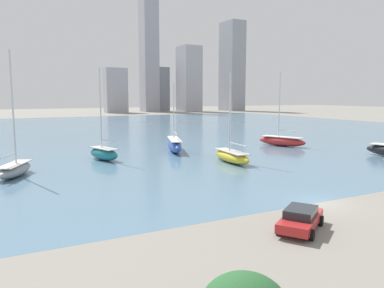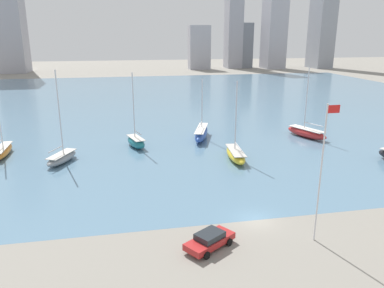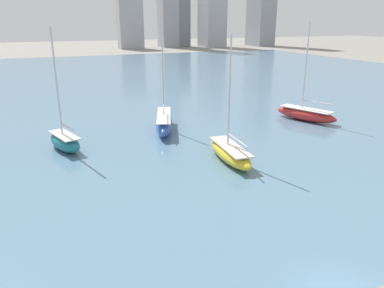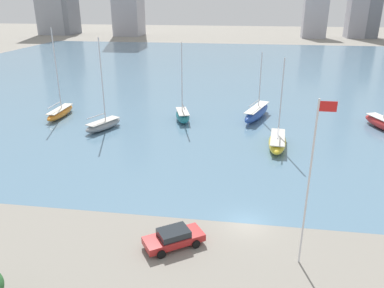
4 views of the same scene
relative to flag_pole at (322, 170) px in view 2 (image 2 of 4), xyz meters
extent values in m
plane|color=gray|center=(-4.07, 4.71, -6.98)|extent=(500.00, 500.00, 0.00)
cube|color=slate|center=(-4.07, 74.71, -6.98)|extent=(180.00, 140.00, 0.00)
cylinder|color=silver|center=(-0.05, 0.00, -0.50)|extent=(0.14, 0.14, 12.97)
cube|color=red|center=(0.57, 0.00, 5.49)|extent=(1.10, 0.03, 0.70)
cube|color=#A8A8B2|center=(26.74, 175.45, 4.51)|extent=(11.21, 7.51, 22.99)
cube|color=#9E9EA8|center=(47.24, 180.21, 26.10)|extent=(8.21, 10.36, 66.18)
cube|color=slate|center=(53.13, 180.19, 5.24)|extent=(8.68, 9.65, 24.46)
cube|color=#A8A8B2|center=(68.00, 172.54, 11.02)|extent=(10.31, 13.16, 36.02)
cube|color=#8E939E|center=(95.50, 171.00, 18.68)|extent=(9.36, 14.83, 51.32)
ellipsoid|color=#B72828|center=(16.70, 33.73, -6.15)|extent=(5.47, 9.10, 1.66)
cube|color=silver|center=(16.70, 33.73, -5.37)|extent=(4.49, 7.46, 0.10)
cube|color=#2D2D33|center=(16.70, 33.73, -6.61)|extent=(0.74, 1.54, 0.75)
cylinder|color=silver|center=(16.45, 34.35, 0.32)|extent=(0.18, 0.18, 11.28)
cylinder|color=silver|center=(17.23, 32.41, -4.22)|extent=(1.70, 3.94, 0.14)
ellipsoid|color=#284CA8|center=(-2.81, 36.57, -5.98)|extent=(5.32, 10.60, 2.01)
cube|color=silver|center=(-2.81, 36.57, -5.02)|extent=(4.36, 8.69, 0.10)
cube|color=#2D2D33|center=(-2.81, 36.57, -6.53)|extent=(0.77, 1.84, 0.90)
cylinder|color=silver|center=(-2.56, 37.31, -0.54)|extent=(0.18, 0.18, 8.87)
cylinder|color=silver|center=(-3.36, 34.97, -3.87)|extent=(1.75, 4.73, 0.14)
ellipsoid|color=#1E757F|center=(-14.89, 33.52, -6.13)|extent=(3.80, 6.49, 1.70)
cube|color=#BCB7AD|center=(-14.89, 33.52, -5.33)|extent=(3.12, 5.32, 0.10)
cube|color=#2D2D33|center=(-14.89, 33.52, -6.60)|extent=(0.48, 1.11, 0.76)
cylinder|color=silver|center=(-15.03, 33.96, 0.16)|extent=(0.18, 0.18, 10.88)
cylinder|color=silver|center=(-14.56, 32.43, -4.18)|extent=(1.08, 3.11, 0.14)
ellipsoid|color=orange|center=(-35.87, 32.66, -6.26)|extent=(1.95, 8.48, 1.45)
cube|color=beige|center=(-35.87, 32.66, -5.58)|extent=(1.60, 6.95, 0.10)
cube|color=#2D2D33|center=(-35.87, 32.66, -6.65)|extent=(0.17, 1.53, 0.65)
ellipsoid|color=yellow|center=(-0.21, 23.93, -6.22)|extent=(3.02, 8.60, 1.52)
cube|color=#BCB7AD|center=(-0.21, 23.93, -5.51)|extent=(2.47, 7.05, 0.10)
cube|color=#2D2D33|center=(-0.21, 23.93, -6.64)|extent=(0.29, 1.53, 0.68)
cylinder|color=silver|center=(-0.15, 24.56, -0.24)|extent=(0.18, 0.18, 10.43)
cylinder|color=silver|center=(-0.34, 22.36, -4.36)|extent=(0.53, 4.41, 0.14)
ellipsoid|color=gray|center=(-26.23, 27.50, -6.28)|extent=(4.89, 7.20, 1.41)
cube|color=#BCB7AD|center=(-26.23, 27.50, -5.62)|extent=(4.01, 5.91, 0.10)
cube|color=#2D2D33|center=(-26.23, 27.50, -6.66)|extent=(0.67, 1.20, 0.63)
cylinder|color=silver|center=(-26.01, 27.97, 0.61)|extent=(0.18, 0.18, 12.36)
cylinder|color=silver|center=(-26.77, 26.33, -4.47)|extent=(1.65, 3.33, 0.14)
cube|color=#B22323|center=(-10.00, 0.61, -6.33)|extent=(5.19, 4.40, 0.60)
cube|color=#23282D|center=(-10.00, 0.61, -5.76)|extent=(3.02, 2.84, 0.55)
cylinder|color=black|center=(-9.31, 2.31, -6.63)|extent=(0.74, 0.62, 0.70)
cylinder|color=black|center=(-8.16, 0.59, -6.63)|extent=(0.74, 0.62, 0.70)
cylinder|color=black|center=(-11.83, 0.62, -6.63)|extent=(0.74, 0.62, 0.70)
cylinder|color=black|center=(-10.68, -1.09, -6.63)|extent=(0.74, 0.62, 0.70)
camera|label=1|loc=(-27.23, -17.35, 1.84)|focal=35.00mm
camera|label=2|loc=(-17.32, -28.39, 11.63)|focal=35.00mm
camera|label=3|loc=(-16.79, -6.47, 6.22)|focal=35.00mm
camera|label=4|loc=(-4.79, -24.53, 12.11)|focal=35.00mm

